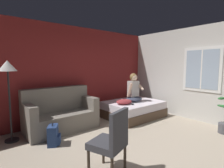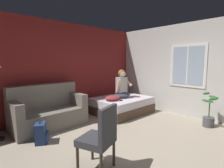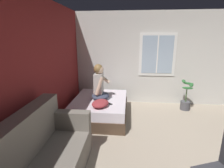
% 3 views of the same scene
% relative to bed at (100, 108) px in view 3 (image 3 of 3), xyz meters
% --- Properties ---
extents(wall_back_accent, '(10.66, 0.16, 2.70)m').
position_rel_bed_xyz_m(wall_back_accent, '(-1.68, 0.96, 1.11)').
color(wall_back_accent, maroon).
rests_on(wall_back_accent, ground).
extents(wall_side_with_window, '(0.19, 6.99, 2.70)m').
position_rel_bed_xyz_m(wall_side_with_window, '(1.23, -1.91, 1.12)').
color(wall_side_with_window, silver).
rests_on(wall_side_with_window, ground).
extents(bed, '(1.72, 1.34, 0.48)m').
position_rel_bed_xyz_m(bed, '(0.00, 0.00, 0.00)').
color(bed, '#4C3828').
rests_on(bed, ground).
extents(couch, '(1.72, 0.85, 1.04)m').
position_rel_bed_xyz_m(couch, '(-2.19, 0.39, 0.16)').
color(couch, slate).
rests_on(couch, ground).
extents(person_seated, '(0.52, 0.45, 0.88)m').
position_rel_bed_xyz_m(person_seated, '(0.02, 0.01, 0.60)').
color(person_seated, '#383D51').
rests_on(person_seated, bed).
extents(throw_pillow, '(0.54, 0.44, 0.14)m').
position_rel_bed_xyz_m(throw_pillow, '(-0.48, -0.09, 0.31)').
color(throw_pillow, '#993338').
rests_on(throw_pillow, bed).
extents(cell_phone, '(0.15, 0.15, 0.01)m').
position_rel_bed_xyz_m(cell_phone, '(-0.32, -0.28, 0.25)').
color(cell_phone, black).
rests_on(cell_phone, bed).
extents(potted_plant, '(0.39, 0.37, 0.85)m').
position_rel_bed_xyz_m(potted_plant, '(0.69, -2.31, 0.07)').
color(potted_plant, '#4C4C51').
rests_on(potted_plant, ground).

